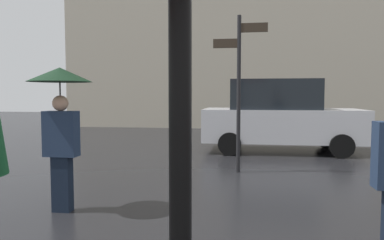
{
  "coord_description": "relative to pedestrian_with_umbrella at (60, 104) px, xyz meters",
  "views": [
    {
      "loc": [
        0.29,
        -2.18,
        1.57
      ],
      "look_at": [
        -0.84,
        5.38,
        1.05
      ],
      "focal_mm": 34.08,
      "sensor_mm": 36.0,
      "label": 1
    }
  ],
  "objects": [
    {
      "name": "pedestrian_with_umbrella",
      "position": [
        0.0,
        0.0,
        0.0
      ],
      "size": [
        0.84,
        0.84,
        1.94
      ],
      "rotation": [
        0.0,
        0.0,
        0.14
      ],
      "color": "black",
      "rests_on": "ground"
    },
    {
      "name": "parked_car_left",
      "position": [
        3.36,
        5.88,
        -0.45
      ],
      "size": [
        4.3,
        2.03,
        2.0
      ],
      "rotation": [
        0.0,
        0.0,
        3.23
      ],
      "color": "silver",
      "rests_on": "ground"
    },
    {
      "name": "street_signpost",
      "position": [
        2.3,
        2.88,
        0.46
      ],
      "size": [
        1.08,
        0.08,
        3.16
      ],
      "color": "black",
      "rests_on": "ground"
    }
  ]
}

